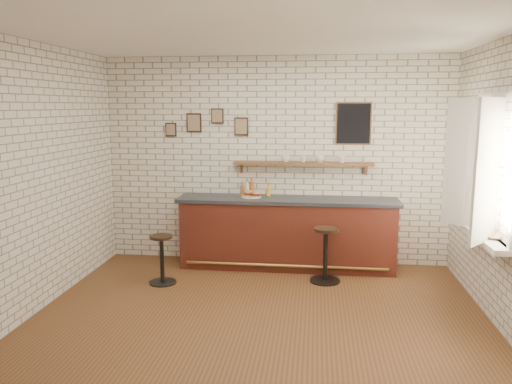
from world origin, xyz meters
TOP-DOWN VIEW (x-y plane):
  - ground at (0.00, 0.00)m, footprint 5.00×5.00m
  - bar_counter at (0.20, 1.70)m, footprint 3.10×0.65m
  - sandwich_plate at (-0.32, 1.72)m, footprint 0.28×0.28m
  - ciabatta_sandwich at (-0.31, 1.72)m, footprint 0.25×0.17m
  - potato_chips at (-0.34, 1.72)m, footprint 0.26×0.19m
  - bitters_bottle_brown at (-0.47, 1.86)m, footprint 0.06×0.06m
  - bitters_bottle_white at (-0.40, 1.86)m, footprint 0.06×0.06m
  - bitters_bottle_amber at (-0.34, 1.86)m, footprint 0.06×0.06m
  - condiment_bottle_yellow at (-0.09, 1.86)m, footprint 0.06×0.06m
  - bar_stool_left at (-1.38, 0.84)m, footprint 0.36×0.36m
  - bar_stool_right at (0.73, 1.16)m, footprint 0.40×0.40m
  - wall_shelf at (0.40, 1.90)m, footprint 2.00×0.18m
  - shelf_cup_a at (0.16, 1.90)m, footprint 0.16×0.16m
  - shelf_cup_b at (0.40, 1.90)m, footprint 0.13×0.13m
  - shelf_cup_c at (0.64, 1.90)m, footprint 0.17×0.17m
  - shelf_cup_d at (0.95, 1.90)m, footprint 0.11×0.11m
  - back_wall_decor at (0.23, 1.98)m, footprint 2.96×0.02m
  - window_sill at (2.40, 0.30)m, footprint 0.20×1.35m
  - casement_window at (2.36, 0.30)m, footprint 0.40×1.30m
  - book_lower at (2.38, 0.14)m, footprint 0.20×0.24m
  - book_upper at (2.38, 0.13)m, footprint 0.25×0.26m

SIDE VIEW (x-z plane):
  - ground at x=0.00m, z-range 0.00..0.00m
  - bar_stool_left at x=-1.38m, z-range 0.02..0.66m
  - bar_stool_right at x=0.73m, z-range 0.03..0.75m
  - bar_counter at x=0.20m, z-range 0.00..1.01m
  - window_sill at x=2.40m, z-range 0.87..0.93m
  - book_lower at x=2.38m, z-range 0.93..0.95m
  - book_upper at x=2.38m, z-range 0.95..0.97m
  - sandwich_plate at x=-0.32m, z-range 1.01..1.02m
  - potato_chips at x=-0.34m, z-range 1.02..1.03m
  - ciabatta_sandwich at x=-0.31m, z-range 1.02..1.10m
  - condiment_bottle_yellow at x=-0.09m, z-range 1.00..1.17m
  - bitters_bottle_brown at x=-0.47m, z-range 0.99..1.18m
  - bitters_bottle_white at x=-0.40m, z-range 0.99..1.21m
  - bitters_bottle_amber at x=-0.34m, z-range 0.99..1.25m
  - wall_shelf at x=0.40m, z-range 1.39..1.57m
  - shelf_cup_b at x=0.40m, z-range 1.50..1.59m
  - shelf_cup_d at x=0.95m, z-range 1.50..1.59m
  - shelf_cup_a at x=0.16m, z-range 1.50..1.60m
  - shelf_cup_c at x=0.64m, z-range 1.50..1.60m
  - casement_window at x=2.36m, z-range 0.87..2.43m
  - back_wall_decor at x=0.23m, z-range 1.77..2.33m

